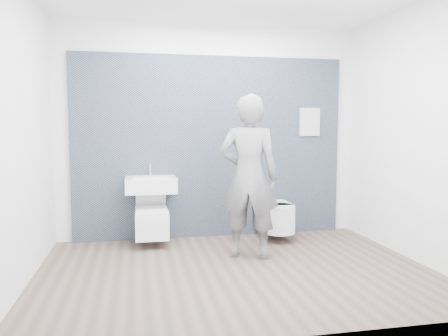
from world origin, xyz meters
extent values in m
plane|color=brown|center=(0.00, 0.00, 0.00)|extent=(4.00, 4.00, 0.00)
plane|color=silver|center=(0.00, 1.50, 1.40)|extent=(4.00, 0.00, 4.00)
plane|color=silver|center=(0.00, -1.50, 1.40)|extent=(4.00, 0.00, 4.00)
plane|color=silver|center=(-2.00, 0.00, 1.40)|extent=(0.00, 3.00, 3.00)
plane|color=silver|center=(2.00, 0.00, 1.40)|extent=(0.00, 3.00, 3.00)
cube|color=black|center=(0.00, 1.47, 0.00)|extent=(3.60, 0.06, 2.40)
cube|color=white|center=(-0.81, 1.21, 0.75)|extent=(0.63, 0.47, 0.19)
cube|color=silver|center=(-0.81, 1.19, 0.84)|extent=(0.44, 0.31, 0.03)
cylinder|color=silver|center=(-0.81, 1.38, 0.92)|extent=(0.02, 0.02, 0.16)
cylinder|color=silver|center=(-0.81, 1.33, 0.99)|extent=(0.02, 0.10, 0.02)
cylinder|color=silver|center=(-0.81, 1.42, 0.59)|extent=(0.04, 0.04, 0.13)
cube|color=white|center=(-0.81, 1.15, 0.28)|extent=(0.40, 0.58, 0.34)
cylinder|color=silver|center=(-0.81, 1.11, 0.43)|extent=(0.28, 0.28, 0.03)
cube|color=white|center=(-0.81, 1.11, 0.46)|extent=(0.38, 0.46, 0.02)
cube|color=white|center=(-0.81, 1.26, 0.64)|extent=(0.38, 0.27, 0.35)
cube|color=silver|center=(-0.81, 1.41, 0.15)|extent=(0.11, 0.06, 0.08)
cube|color=white|center=(0.80, 1.21, 0.28)|extent=(0.40, 0.46, 0.33)
cylinder|color=white|center=(0.80, 0.98, 0.28)|extent=(0.40, 0.40, 0.33)
cube|color=white|center=(0.80, 1.18, 0.46)|extent=(0.37, 0.44, 0.03)
cylinder|color=white|center=(0.80, 0.96, 0.46)|extent=(0.37, 0.37, 0.03)
cube|color=silver|center=(0.80, 1.41, 0.16)|extent=(0.11, 0.06, 0.08)
cube|color=white|center=(1.37, 1.43, 0.00)|extent=(0.29, 0.03, 0.38)
imported|color=slate|center=(0.25, 0.42, 0.91)|extent=(0.78, 0.65, 1.82)
camera|label=1|loc=(-0.98, -4.27, 1.46)|focal=35.00mm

